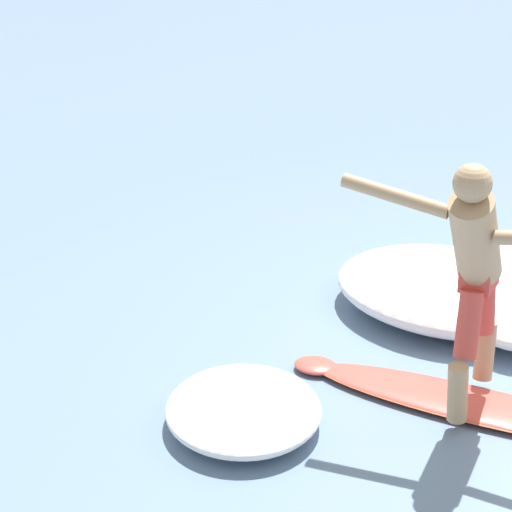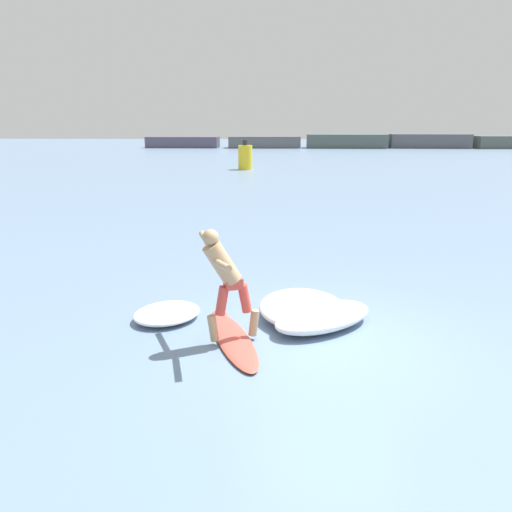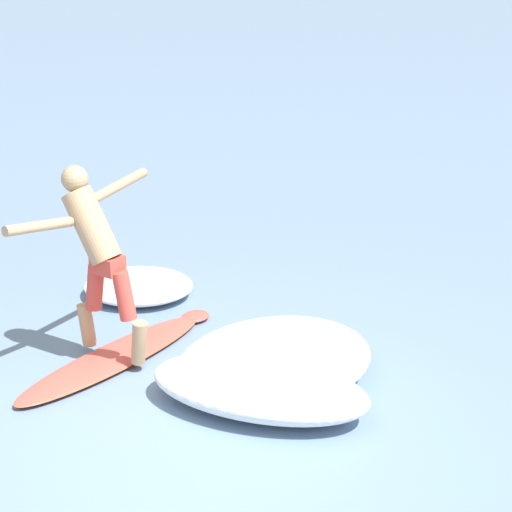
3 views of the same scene
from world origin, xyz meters
TOP-DOWN VIEW (x-y plane):
  - surfboard at (-1.48, 0.03)m, footprint 1.16×2.39m
  - surfer at (-1.60, -0.06)m, footprint 1.01×1.59m
  - wave_foam_at_tail at (-2.70, 0.86)m, footprint 1.54×1.55m
  - wave_foam_beside at (-0.38, 1.03)m, footprint 1.66×1.96m

SIDE VIEW (x-z plane):
  - surfboard at x=-1.48m, z-range -0.07..0.14m
  - wave_foam_at_tail at x=-2.70m, z-range 0.00..0.23m
  - wave_foam_beside at x=-0.38m, z-range 0.00..0.37m
  - surfer at x=-1.60m, z-range 0.24..1.97m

